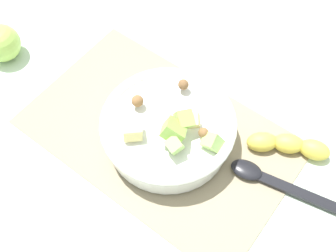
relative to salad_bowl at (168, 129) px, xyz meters
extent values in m
plane|color=silver|center=(-0.02, 0.00, -0.04)|extent=(2.40, 2.40, 0.00)
cube|color=gray|center=(-0.02, 0.00, -0.04)|extent=(0.49, 0.30, 0.01)
cylinder|color=white|center=(0.00, 0.00, -0.01)|extent=(0.22, 0.22, 0.06)
torus|color=white|center=(0.00, 0.00, 0.02)|extent=(0.24, 0.24, 0.02)
sphere|color=brown|center=(-0.06, -0.01, 0.04)|extent=(0.04, 0.03, 0.03)
sphere|color=brown|center=(0.06, 0.01, 0.04)|extent=(0.03, 0.03, 0.03)
cube|color=#8CB74C|center=(0.03, -0.02, 0.05)|extent=(0.05, 0.05, 0.05)
cube|color=#A3CC6B|center=(0.04, -0.04, 0.04)|extent=(0.03, 0.04, 0.04)
cube|color=#E5D684|center=(-0.03, -0.06, 0.04)|extent=(0.04, 0.04, 0.03)
cube|color=#9EC656|center=(0.03, 0.01, 0.05)|extent=(0.04, 0.04, 0.03)
cube|color=#E5D684|center=(0.04, 0.02, 0.04)|extent=(0.03, 0.03, 0.03)
cube|color=#A3CC6B|center=(0.09, 0.01, 0.03)|extent=(0.04, 0.03, 0.05)
sphere|color=brown|center=(-0.02, 0.07, 0.04)|extent=(0.03, 0.03, 0.03)
ellipsoid|color=black|center=(0.15, 0.03, -0.03)|extent=(0.06, 0.05, 0.01)
cube|color=black|center=(0.26, 0.05, -0.03)|extent=(0.20, 0.06, 0.01)
sphere|color=#9EC656|center=(-0.39, -0.04, 0.00)|extent=(0.08, 0.08, 0.08)
ellipsoid|color=yellow|center=(0.22, 0.13, -0.02)|extent=(0.06, 0.05, 0.04)
ellipsoid|color=yellow|center=(0.18, 0.12, -0.02)|extent=(0.07, 0.06, 0.04)
ellipsoid|color=yellow|center=(0.14, 0.09, -0.02)|extent=(0.07, 0.06, 0.04)
camera|label=1|loc=(0.24, -0.31, 0.64)|focal=45.93mm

